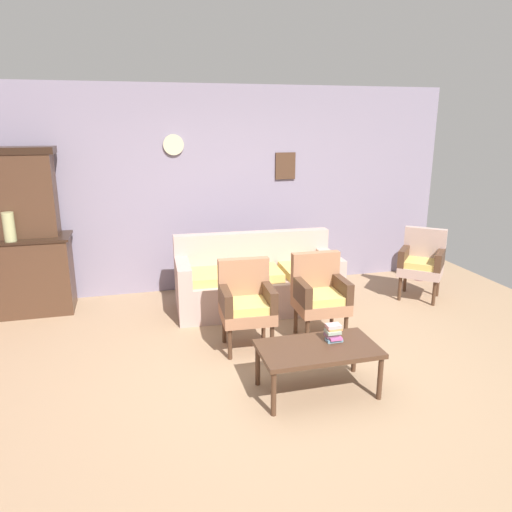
# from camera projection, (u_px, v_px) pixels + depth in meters

# --- Properties ---
(ground_plane) EXTENTS (7.68, 7.68, 0.00)m
(ground_plane) POSITION_uv_depth(u_px,v_px,m) (277.00, 376.00, 4.43)
(ground_plane) COLOR #997A5B
(wall_back_with_decor) EXTENTS (6.40, 0.09, 2.70)m
(wall_back_with_decor) POSITION_uv_depth(u_px,v_px,m) (220.00, 190.00, 6.52)
(wall_back_with_decor) COLOR gray
(wall_back_with_decor) RESTS_ON ground
(side_cabinet) EXTENTS (1.16, 0.55, 0.93)m
(side_cabinet) POSITION_uv_depth(u_px,v_px,m) (23.00, 275.00, 5.79)
(side_cabinet) COLOR #472D1E
(side_cabinet) RESTS_ON ground
(cabinet_upper_hutch) EXTENTS (0.99, 0.38, 1.03)m
(cabinet_upper_hutch) POSITION_uv_depth(u_px,v_px,m) (14.00, 192.00, 5.60)
(cabinet_upper_hutch) COLOR #472D1E
(cabinet_upper_hutch) RESTS_ON side_cabinet
(vase_on_cabinet) EXTENTS (0.13, 0.13, 0.33)m
(vase_on_cabinet) POSITION_uv_depth(u_px,v_px,m) (9.00, 227.00, 5.45)
(vase_on_cabinet) COLOR tan
(vase_on_cabinet) RESTS_ON side_cabinet
(floral_couch) EXTENTS (2.00, 0.88, 0.90)m
(floral_couch) POSITION_uv_depth(u_px,v_px,m) (257.00, 282.00, 5.98)
(floral_couch) COLOR tan
(floral_couch) RESTS_ON ground
(armchair_by_doorway) EXTENTS (0.54, 0.52, 0.90)m
(armchair_by_doorway) POSITION_uv_depth(u_px,v_px,m) (246.00, 301.00, 4.88)
(armchair_by_doorway) COLOR #9E6B4C
(armchair_by_doorway) RESTS_ON ground
(armchair_near_couch_end) EXTENTS (0.53, 0.50, 0.90)m
(armchair_near_couch_end) POSITION_uv_depth(u_px,v_px,m) (320.00, 293.00, 5.11)
(armchair_near_couch_end) COLOR #9E6B4C
(armchair_near_couch_end) RESTS_ON ground
(wingback_chair_by_fireplace) EXTENTS (0.71, 0.71, 0.90)m
(wingback_chair_by_fireplace) POSITION_uv_depth(u_px,v_px,m) (422.00, 261.00, 6.29)
(wingback_chair_by_fireplace) COLOR tan
(wingback_chair_by_fireplace) RESTS_ON ground
(coffee_table) EXTENTS (1.00, 0.56, 0.42)m
(coffee_table) POSITION_uv_depth(u_px,v_px,m) (318.00, 352.00, 4.08)
(coffee_table) COLOR #472D1E
(coffee_table) RESTS_ON ground
(book_stack_on_table) EXTENTS (0.15, 0.12, 0.15)m
(book_stack_on_table) POSITION_uv_depth(u_px,v_px,m) (333.00, 333.00, 4.16)
(book_stack_on_table) COLOR #6897AD
(book_stack_on_table) RESTS_ON coffee_table
(floor_vase_by_wall) EXTENTS (0.18, 0.18, 0.72)m
(floor_vase_by_wall) POSITION_uv_depth(u_px,v_px,m) (421.00, 256.00, 7.04)
(floor_vase_by_wall) COLOR #754952
(floor_vase_by_wall) RESTS_ON ground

